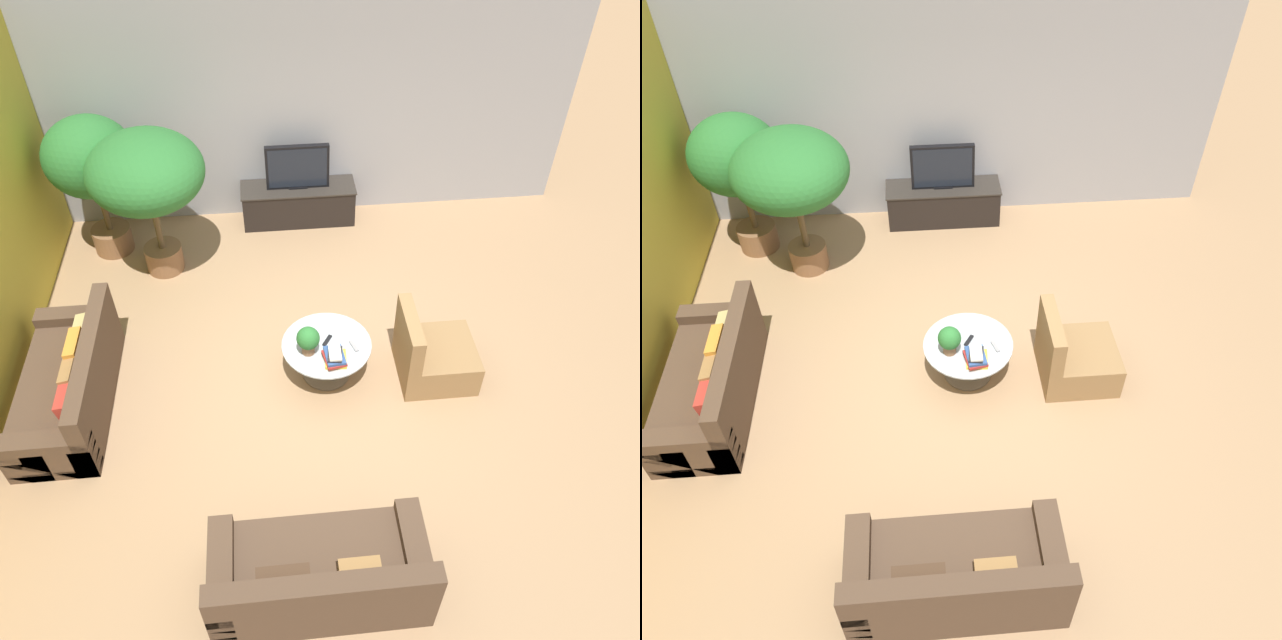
# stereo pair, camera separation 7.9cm
# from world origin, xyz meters

# --- Properties ---
(ground_plane) EXTENTS (24.00, 24.00, 0.00)m
(ground_plane) POSITION_xyz_m (0.00, 0.00, 0.00)
(ground_plane) COLOR #9E7A56
(back_wall_stone) EXTENTS (7.40, 0.12, 3.00)m
(back_wall_stone) POSITION_xyz_m (0.00, 3.26, 1.50)
(back_wall_stone) COLOR #939399
(back_wall_stone) RESTS_ON ground
(media_console) EXTENTS (1.57, 0.50, 0.54)m
(media_console) POSITION_xyz_m (-0.00, 2.94, 0.28)
(media_console) COLOR black
(media_console) RESTS_ON ground
(television) EXTENTS (0.85, 0.13, 0.62)m
(television) POSITION_xyz_m (-0.00, 2.94, 0.85)
(television) COLOR black
(television) RESTS_ON media_console
(coffee_table) EXTENTS (0.95, 0.95, 0.46)m
(coffee_table) POSITION_xyz_m (0.08, 0.05, 0.32)
(coffee_table) COLOR #756656
(coffee_table) RESTS_ON ground
(couch_by_wall) EXTENTS (0.84, 1.86, 0.84)m
(couch_by_wall) POSITION_xyz_m (-2.56, -0.10, 0.29)
(couch_by_wall) COLOR #4C3828
(couch_by_wall) RESTS_ON ground
(couch_near_entry) EXTENTS (1.74, 0.84, 0.84)m
(couch_near_entry) POSITION_xyz_m (-0.22, -2.30, 0.28)
(couch_near_entry) COLOR #4C3828
(couch_near_entry) RESTS_ON ground
(armchair_wicker) EXTENTS (0.80, 0.76, 0.86)m
(armchair_wicker) POSITION_xyz_m (1.21, -0.05, 0.27)
(armchair_wicker) COLOR olive
(armchair_wicker) RESTS_ON ground
(potted_palm_tall) EXTENTS (1.10, 1.10, 1.87)m
(potted_palm_tall) POSITION_xyz_m (-2.51, 2.53, 1.30)
(potted_palm_tall) COLOR brown
(potted_palm_tall) RESTS_ON ground
(potted_palm_corner) EXTENTS (1.37, 1.37, 1.88)m
(potted_palm_corner) POSITION_xyz_m (-1.80, 2.05, 1.37)
(potted_palm_corner) COLOR brown
(potted_palm_corner) RESTS_ON ground
(potted_plant_tabletop) EXTENTS (0.24, 0.24, 0.33)m
(potted_plant_tabletop) POSITION_xyz_m (-0.12, -0.04, 0.65)
(potted_plant_tabletop) COLOR brown
(potted_plant_tabletop) RESTS_ON coffee_table
(book_stack) EXTENTS (0.26, 0.30, 0.14)m
(book_stack) POSITION_xyz_m (0.14, -0.19, 0.52)
(book_stack) COLOR gold
(book_stack) RESTS_ON coffee_table
(remote_black) EXTENTS (0.12, 0.16, 0.02)m
(remote_black) POSITION_xyz_m (0.10, 0.10, 0.47)
(remote_black) COLOR black
(remote_black) RESTS_ON coffee_table
(remote_silver) EXTENTS (0.09, 0.16, 0.02)m
(remote_silver) POSITION_xyz_m (0.36, -0.01, 0.47)
(remote_silver) COLOR gray
(remote_silver) RESTS_ON coffee_table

